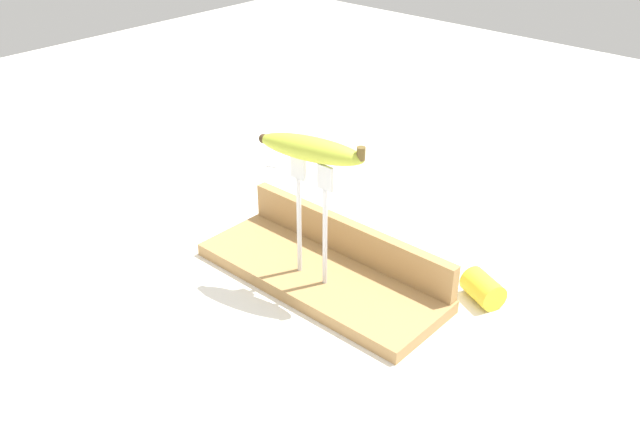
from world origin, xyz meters
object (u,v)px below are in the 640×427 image
Objects in this scene: fork_stand_center at (312,210)px; fork_fallen_far at (285,153)px; fork_fallen_near at (123,192)px; banana_raised_center at (311,149)px; banana_chunk_near at (483,288)px.

fork_fallen_far is (-0.37, 0.32, -0.13)m from fork_stand_center.
fork_stand_center is at bearing 1.68° from fork_fallen_near.
banana_raised_center reaches higher than banana_chunk_near.
banana_raised_center is 0.33m from banana_chunk_near.
banana_raised_center is at bearing -166.07° from fork_stand_center.
banana_chunk_near is at bearing 34.42° from fork_stand_center.
fork_stand_center is 2.65× the size of banana_chunk_near.
fork_stand_center is 0.50m from fork_fallen_far.
fork_fallen_far is at bearing 139.27° from banana_raised_center.
fork_stand_center is 0.09m from banana_raised_center.
banana_raised_center is 1.03× the size of fork_fallen_near.
banana_raised_center is (-0.00, -0.00, 0.09)m from fork_stand_center.
banana_chunk_near is (0.68, 0.16, 0.02)m from fork_fallen_near.
fork_stand_center is 0.28m from banana_chunk_near.
banana_raised_center is 0.52m from fork_fallen_near.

